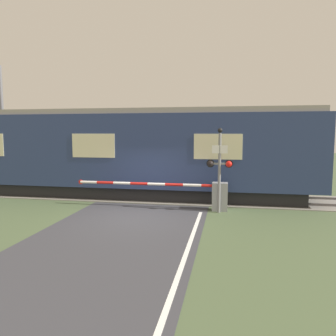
# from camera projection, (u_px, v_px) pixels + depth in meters

# --- Properties ---
(ground_plane) EXTENTS (80.00, 80.00, 0.00)m
(ground_plane) POSITION_uv_depth(u_px,v_px,m) (137.00, 217.00, 11.94)
(ground_plane) COLOR #475638
(track_bed) EXTENTS (36.00, 3.20, 0.13)m
(track_bed) POSITION_uv_depth(u_px,v_px,m) (159.00, 196.00, 15.55)
(track_bed) COLOR slate
(track_bed) RESTS_ON ground_plane
(train) EXTENTS (19.71, 2.85, 4.11)m
(train) POSITION_uv_depth(u_px,v_px,m) (105.00, 152.00, 15.80)
(train) COLOR black
(train) RESTS_ON ground_plane
(crossing_barrier) EXTENTS (6.23, 0.44, 1.11)m
(crossing_barrier) POSITION_uv_depth(u_px,v_px,m) (205.00, 194.00, 12.92)
(crossing_barrier) COLOR gray
(crossing_barrier) RESTS_ON ground_plane
(signal_post) EXTENTS (0.99, 0.26, 3.23)m
(signal_post) POSITION_uv_depth(u_px,v_px,m) (220.00, 165.00, 12.35)
(signal_post) COLOR gray
(signal_post) RESTS_ON ground_plane
(catenary_pole) EXTENTS (0.20, 1.90, 6.92)m
(catenary_pole) POSITION_uv_depth(u_px,v_px,m) (2.00, 123.00, 19.26)
(catenary_pole) COLOR slate
(catenary_pole) RESTS_ON ground_plane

